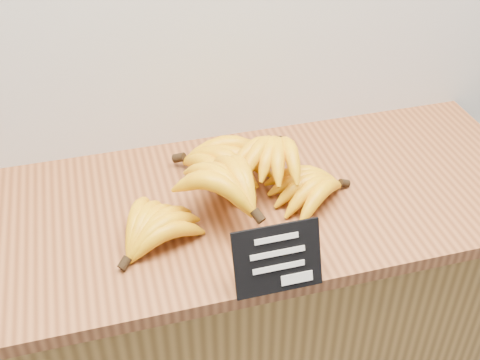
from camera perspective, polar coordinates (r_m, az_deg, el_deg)
counter at (r=1.64m, az=-0.48°, el=-14.98°), size 1.33×0.50×0.90m
counter_top at (r=1.30m, az=-0.58°, el=-2.38°), size 1.36×0.54×0.03m
chalkboard_sign at (r=1.07m, az=3.59°, el=-7.49°), size 0.16×0.05×0.12m
banana_pile at (r=1.25m, az=-0.61°, el=-0.03°), size 0.55×0.39×0.13m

